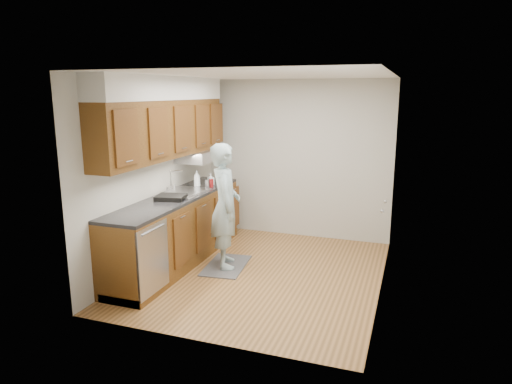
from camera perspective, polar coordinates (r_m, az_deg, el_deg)
floor at (r=6.01m, az=0.65°, el=-10.12°), size 3.50×3.50×0.00m
ceiling at (r=5.56m, az=0.72°, el=14.43°), size 3.50×3.50×0.00m
wall_left at (r=6.29m, az=-12.39°, el=2.47°), size 0.02×3.50×2.50m
wall_right at (r=5.37m, az=16.02°, el=0.61°), size 0.02×3.50×2.50m
wall_back at (r=7.31m, az=5.10°, el=4.08°), size 3.00×0.02×2.50m
counter at (r=6.31m, az=-9.75°, el=-4.49°), size 0.64×2.80×1.30m
upper_cabinets at (r=6.16m, az=-11.12°, el=8.88°), size 0.47×2.80×1.21m
closet_door at (r=5.71m, az=15.96°, el=-1.01°), size 0.02×1.22×2.05m
floor_mat at (r=6.25m, az=-3.75°, el=-9.15°), size 0.59×0.90×0.02m
person at (r=5.97m, az=-3.87°, el=-0.71°), size 0.68×0.79×1.87m
soap_bottle_a at (r=6.69m, az=-7.39°, el=1.67°), size 0.12×0.12×0.26m
soap_bottle_b at (r=6.85m, az=-5.67°, el=1.61°), size 0.11×0.11×0.17m
soda_can at (r=6.69m, az=-5.62°, el=1.11°), size 0.08×0.08×0.12m
steel_can at (r=6.66m, az=-6.12°, el=1.03°), size 0.07×0.07×0.11m
dish_rack at (r=6.00m, az=-10.60°, el=-0.66°), size 0.42×0.37×0.06m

